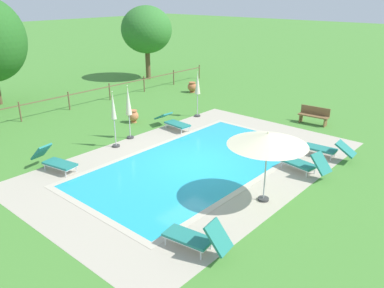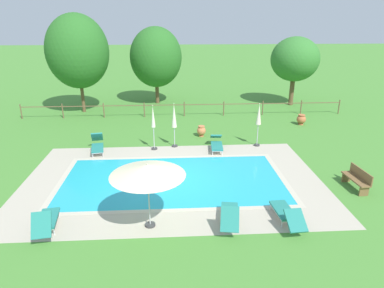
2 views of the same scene
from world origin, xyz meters
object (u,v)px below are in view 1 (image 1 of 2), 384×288
Objects in this scene: sun_lounger_south_near_corner at (54,160)px; patio_umbrella_open_foreground at (268,139)px; sun_lounger_north_far at (197,238)px; sun_lounger_north_near_steps at (173,122)px; terracotta_urn_by_tree at (133,116)px; tree_centre at (147,30)px; terracotta_urn_near_fence at (192,87)px; sun_lounger_north_end at (305,164)px; patio_umbrella_closed_row_mid_west at (128,104)px; patio_umbrella_closed_row_west at (198,86)px; sun_lounger_north_mid at (327,149)px; wooden_bench_lawn_side at (314,115)px; patio_umbrella_closed_row_centre at (114,112)px.

sun_lounger_south_near_corner is 0.80× the size of patio_umbrella_open_foreground.
sun_lounger_north_far is 0.76× the size of patio_umbrella_open_foreground.
patio_umbrella_open_foreground reaches higher than sun_lounger_north_near_steps.
sun_lounger_south_near_corner reaches higher than sun_lounger_north_near_steps.
sun_lounger_south_near_corner is 6.13m from terracotta_urn_by_tree.
terracotta_urn_near_fence is at bearing -101.76° from tree_centre.
sun_lounger_north_end is 2.98× the size of terracotta_urn_by_tree.
patio_umbrella_closed_row_west is at bearing -1.84° from patio_umbrella_closed_row_mid_west.
patio_umbrella_closed_row_mid_west is (-3.79, 7.72, 1.28)m from sun_lounger_north_mid.
tree_centre reaches higher than sun_lounger_north_end.
patio_umbrella_closed_row_mid_west is 9.35m from wooden_bench_lawn_side.
sun_lounger_north_near_steps is 0.84× the size of patio_umbrella_open_foreground.
sun_lounger_north_far is 7.24m from sun_lounger_south_near_corner.
patio_umbrella_closed_row_centre is 0.46× the size of tree_centre.
patio_umbrella_closed_row_west is at bearing -135.99° from terracotta_urn_near_fence.
sun_lounger_north_near_steps is at bearing 86.20° from sun_lounger_north_end.
sun_lounger_north_end reaches higher than sun_lounger_south_near_corner.
terracotta_urn_near_fence is at bearing 59.42° from sun_lounger_north_end.
terracotta_urn_by_tree is 0.12× the size of tree_centre.
patio_umbrella_closed_row_centre is 10.08m from wooden_bench_lawn_side.
patio_umbrella_closed_row_centre is at bearing 66.12° from sun_lounger_north_far.
patio_umbrella_closed_row_west is at bearing -118.57° from tree_centre.
sun_lounger_north_near_steps is at bearing -3.67° from patio_umbrella_closed_row_centre.
sun_lounger_north_end is at bearing -68.51° from patio_umbrella_closed_row_centre.
terracotta_urn_near_fence is 0.13× the size of tree_centre.
terracotta_urn_by_tree is at bearing 106.00° from sun_lounger_north_near_steps.
sun_lounger_north_far is at bearing -122.65° from terracotta_urn_by_tree.
sun_lounger_north_mid is at bearing -0.06° from sun_lounger_north_end.
tree_centre reaches higher than sun_lounger_north_far.
terracotta_urn_by_tree is (-0.63, 2.21, 0.00)m from sun_lounger_north_near_steps.
sun_lounger_north_end is 0.79× the size of patio_umbrella_closed_row_mid_west.
tree_centre is at bearing 78.24° from terracotta_urn_near_fence.
sun_lounger_north_near_steps is at bearing 47.16° from sun_lounger_north_far.
terracotta_urn_by_tree is at bearing 36.06° from patio_umbrella_closed_row_centre.
patio_umbrella_open_foreground is at bearing -114.41° from sun_lounger_north_near_steps.
sun_lounger_north_far is 8.16m from patio_umbrella_closed_row_centre.
sun_lounger_north_mid is 1.09× the size of sun_lounger_north_far.
sun_lounger_north_near_steps is 1.07× the size of sun_lounger_north_end.
terracotta_urn_by_tree is (-5.90, 7.06, -0.11)m from wooden_bench_lawn_side.
tree_centre reaches higher than terracotta_urn_by_tree.
sun_lounger_south_near_corner is 17.09m from tree_centre.
patio_umbrella_closed_row_centre is (-4.90, 7.37, 1.23)m from sun_lounger_north_mid.
terracotta_urn_near_fence is (6.23, 4.19, 0.02)m from sun_lounger_north_near_steps.
tree_centre is at bearing 65.01° from sun_lounger_north_end.
sun_lounger_north_far is at bearing -113.88° from patio_umbrella_closed_row_centre.
wooden_bench_lawn_side is at bearing -42.64° from sun_lounger_north_near_steps.
sun_lounger_north_end is 6.19m from wooden_bench_lawn_side.
sun_lounger_north_far is at bearing -179.90° from sun_lounger_north_end.
patio_umbrella_closed_row_mid_west and patio_umbrella_closed_row_centre have the same top height.
sun_lounger_south_near_corner is 1.31× the size of wooden_bench_lawn_side.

